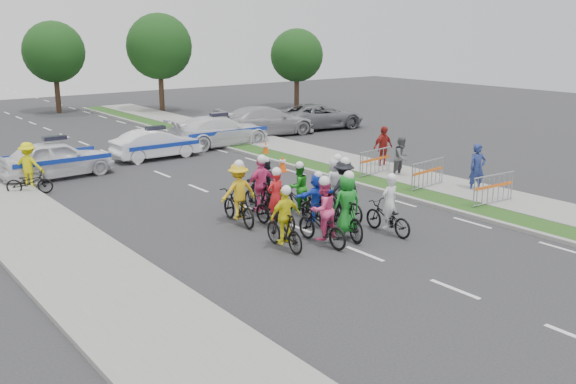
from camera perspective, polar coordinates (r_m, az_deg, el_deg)
ground at (r=17.41m, az=6.84°, el=-5.49°), size 90.00×90.00×0.00m
curb_right at (r=24.23m, az=7.34°, el=0.40°), size 0.20×60.00×0.12m
grass_strip at (r=24.71m, az=8.50°, el=0.63°), size 1.20×60.00×0.11m
sidewalk_right at (r=26.00m, az=11.28°, el=1.22°), size 2.40×60.00×0.13m
sidewalk_left at (r=18.36m, az=-19.61°, el=-4.98°), size 3.00×60.00×0.13m
rider_0 at (r=18.99m, az=8.89°, el=-1.91°), size 0.67×1.82×1.84m
rider_1 at (r=18.40m, az=5.19°, el=-1.80°), size 0.93×1.98×2.01m
rider_2 at (r=17.81m, az=3.05°, el=-2.45°), size 0.85×1.97×1.99m
rider_3 at (r=17.41m, az=-0.31°, el=-2.93°), size 0.94×1.76×1.83m
rider_4 at (r=20.15m, az=4.89°, el=-0.33°), size 1.17×2.03×2.03m
rider_5 at (r=19.45m, az=2.55°, el=-0.96°), size 1.42×1.69×1.74m
rider_6 at (r=19.25m, az=-1.17°, el=-1.45°), size 0.73×1.89×1.91m
rider_7 at (r=20.82m, az=4.23°, el=0.15°), size 0.84×1.90×1.99m
rider_8 at (r=20.61m, az=0.89°, el=-0.26°), size 0.78×1.79×1.78m
rider_9 at (r=20.48m, az=-2.43°, el=-0.06°), size 1.03×1.94×2.03m
rider_10 at (r=19.70m, az=-4.44°, el=-0.66°), size 1.19×2.06×2.03m
rider_11 at (r=21.58m, az=-2.11°, el=0.60°), size 1.43×1.71×1.74m
police_car_0 at (r=27.36m, az=-19.90°, el=2.79°), size 4.62×2.11×1.53m
police_car_1 at (r=30.15m, az=-11.64°, el=4.20°), size 4.06×1.43×1.34m
police_car_2 at (r=32.76m, az=-6.12°, el=5.41°), size 5.36×2.23×1.55m
civilian_sedan at (r=35.88m, az=-1.92°, el=6.34°), size 5.81×2.92×1.62m
civilian_suv at (r=38.29m, az=2.85°, el=6.75°), size 5.67×3.28×1.49m
spectator_0 at (r=24.38m, az=16.47°, el=2.03°), size 0.76×0.63×1.80m
spectator_1 at (r=26.15m, az=10.08°, el=3.06°), size 0.87×0.72×1.65m
spectator_2 at (r=27.65m, az=8.45°, el=3.94°), size 1.08×0.46×1.83m
marshal_hiviz at (r=25.94m, az=-22.07°, el=2.22°), size 1.27×1.24×1.74m
barrier_0 at (r=22.67m, az=17.78°, el=0.13°), size 2.03×0.65×1.12m
barrier_1 at (r=24.36m, az=12.31°, el=1.47°), size 2.04×0.70×1.12m
barrier_2 at (r=26.18m, az=7.75°, el=2.57°), size 2.05×0.76×1.12m
cone_0 at (r=26.90m, az=-0.49°, el=2.55°), size 0.40×0.40×0.70m
cone_1 at (r=30.32m, az=-1.99°, el=3.92°), size 0.40×0.40×0.70m
parked_bike at (r=25.10m, az=-22.00°, el=0.81°), size 1.71×1.29×0.86m
tree_1 at (r=46.45m, az=-11.37°, el=12.56°), size 4.55×4.55×6.82m
tree_2 at (r=47.87m, az=0.79°, el=12.04°), size 3.85×3.85×5.77m
tree_4 at (r=47.94m, az=-20.10°, el=11.61°), size 4.20×4.20×6.30m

